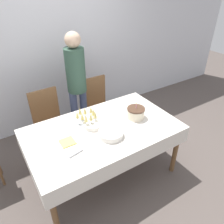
{
  "coord_description": "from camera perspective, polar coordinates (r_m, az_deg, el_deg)",
  "views": [
    {
      "loc": [
        -1.0,
        -1.78,
        2.27
      ],
      "look_at": [
        0.18,
        0.09,
        0.87
      ],
      "focal_mm": 35.0,
      "sensor_mm": 36.0,
      "label": 1
    }
  ],
  "objects": [
    {
      "name": "ground_plane",
      "position": [
        3.06,
        -2.1,
        -15.6
      ],
      "size": [
        12.0,
        12.0,
        0.0
      ],
      "primitive_type": "plane",
      "color": "#564C47"
    },
    {
      "name": "wall_back",
      "position": [
        3.59,
        -15.68,
        16.4
      ],
      "size": [
        8.0,
        0.05,
        2.7
      ],
      "color": "silver",
      "rests_on": "ground_plane"
    },
    {
      "name": "dining_table",
      "position": [
        2.61,
        -2.38,
        -6.1
      ],
      "size": [
        1.76,
        1.05,
        0.75
      ],
      "color": "silver",
      "rests_on": "ground_plane"
    },
    {
      "name": "dining_chair_far_left",
      "position": [
        3.22,
        -16.09,
        -2.05
      ],
      "size": [
        0.43,
        0.43,
        0.95
      ],
      "color": "brown",
      "rests_on": "ground_plane"
    },
    {
      "name": "dining_chair_far_right",
      "position": [
        3.45,
        -3.81,
        1.82
      ],
      "size": [
        0.42,
        0.42,
        0.95
      ],
      "color": "brown",
      "rests_on": "ground_plane"
    },
    {
      "name": "birthday_cake",
      "position": [
        2.72,
        6.23,
        -0.22
      ],
      "size": [
        0.22,
        0.22,
        0.21
      ],
      "color": "beige",
      "rests_on": "dining_table"
    },
    {
      "name": "champagne_tray",
      "position": [
        2.6,
        -6.56,
        -1.16
      ],
      "size": [
        0.3,
        0.3,
        0.18
      ],
      "color": "silver",
      "rests_on": "dining_table"
    },
    {
      "name": "plate_stack_main",
      "position": [
        2.42,
        -0.32,
        -5.7
      ],
      "size": [
        0.28,
        0.28,
        0.06
      ],
      "color": "silver",
      "rests_on": "dining_table"
    },
    {
      "name": "plate_stack_dessert",
      "position": [
        2.58,
        -4.91,
        -3.28
      ],
      "size": [
        0.23,
        0.23,
        0.05
      ],
      "color": "silver",
      "rests_on": "dining_table"
    },
    {
      "name": "cake_knife",
      "position": [
        2.63,
        8.1,
        -3.32
      ],
      "size": [
        0.3,
        0.06,
        0.0
      ],
      "color": "silver",
      "rests_on": "dining_table"
    },
    {
      "name": "fork_pile",
      "position": [
        2.26,
        -9.71,
        -10.33
      ],
      "size": [
        0.18,
        0.09,
        0.02
      ],
      "color": "silver",
      "rests_on": "dining_table"
    },
    {
      "name": "napkin_pile",
      "position": [
        2.4,
        -11.56,
        -7.7
      ],
      "size": [
        0.15,
        0.15,
        0.01
      ],
      "color": "#E0D166",
      "rests_on": "dining_table"
    },
    {
      "name": "person_standing",
      "position": [
        3.22,
        -9.32,
        8.67
      ],
      "size": [
        0.28,
        0.28,
        1.65
      ],
      "color": "#3F4C72",
      "rests_on": "ground_plane"
    }
  ]
}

